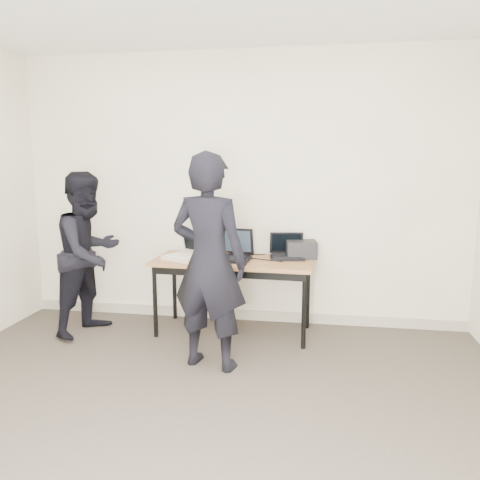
% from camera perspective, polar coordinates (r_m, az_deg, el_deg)
% --- Properties ---
extents(room, '(4.60, 4.60, 2.80)m').
position_cam_1_polar(room, '(2.52, -8.10, 3.01)').
color(room, '#413931').
rests_on(room, ground).
extents(desk, '(1.53, 0.72, 0.72)m').
position_cam_1_polar(desk, '(4.41, -0.85, -3.15)').
color(desk, '#8E5F36').
rests_on(desk, ground).
extents(laptop_beige, '(0.46, 0.45, 0.28)m').
position_cam_1_polar(laptop_beige, '(4.46, -6.45, -1.57)').
color(laptop_beige, '#C0B599').
rests_on(laptop_beige, desk).
extents(laptop_center, '(0.39, 0.38, 0.28)m').
position_cam_1_polar(laptop_center, '(4.41, -1.01, -1.53)').
color(laptop_center, black).
rests_on(laptop_center, desk).
extents(laptop_right, '(0.36, 0.35, 0.24)m').
position_cam_1_polar(laptop_right, '(4.50, 5.72, -1.48)').
color(laptop_right, black).
rests_on(laptop_right, desk).
extents(leather_satchel, '(0.38, 0.21, 0.25)m').
position_cam_1_polar(leather_satchel, '(4.63, -2.54, -0.21)').
color(leather_satchel, brown).
rests_on(leather_satchel, desk).
extents(tissue, '(0.14, 0.11, 0.08)m').
position_cam_1_polar(tissue, '(4.60, -2.19, 1.72)').
color(tissue, white).
rests_on(tissue, leather_satchel).
extents(equipment_box, '(0.31, 0.28, 0.16)m').
position_cam_1_polar(equipment_box, '(4.51, 7.49, -1.14)').
color(equipment_box, black).
rests_on(equipment_box, desk).
extents(power_brick, '(0.09, 0.06, 0.03)m').
position_cam_1_polar(power_brick, '(4.28, -4.14, -2.55)').
color(power_brick, black).
rests_on(power_brick, desk).
extents(cables, '(1.15, 0.48, 0.01)m').
position_cam_1_polar(cables, '(4.40, -0.23, -2.36)').
color(cables, black).
rests_on(cables, desk).
extents(person_typist, '(0.70, 0.53, 1.71)m').
position_cam_1_polar(person_typist, '(3.66, -3.81, -2.71)').
color(person_typist, black).
rests_on(person_typist, ground).
extents(person_observer, '(0.78, 0.89, 1.54)m').
position_cam_1_polar(person_observer, '(4.66, -17.92, -1.57)').
color(person_observer, black).
rests_on(person_observer, ground).
extents(baseboard, '(4.50, 0.03, 0.10)m').
position_cam_1_polar(baseboard, '(4.95, 0.02, -9.08)').
color(baseboard, '#A39A87').
rests_on(baseboard, ground).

